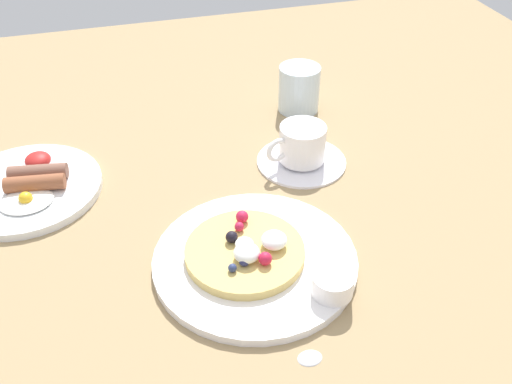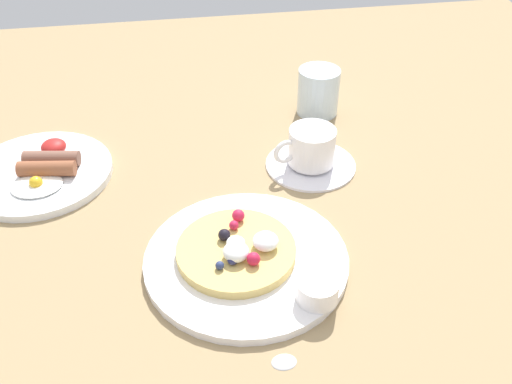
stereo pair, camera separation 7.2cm
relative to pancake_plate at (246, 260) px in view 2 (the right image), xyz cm
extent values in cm
cube|color=#9A8058|center=(0.52, 9.25, -2.12)|extent=(168.44, 157.42, 3.00)
cylinder|color=white|center=(0.00, 0.00, 0.00)|extent=(26.67, 26.67, 1.24)
cylinder|color=#D7B763|center=(-1.22, 0.53, 1.28)|extent=(15.61, 15.61, 1.32)
sphere|color=#C82043|center=(-1.00, 4.11, 2.59)|extent=(1.29, 1.29, 1.29)
sphere|color=navy|center=(-2.04, -2.33, 2.63)|extent=(1.38, 1.38, 1.38)
sphere|color=navy|center=(-3.72, -2.95, 2.49)|extent=(1.10, 1.10, 1.10)
sphere|color=#CE2044|center=(-0.17, 5.76, 2.80)|extent=(1.72, 1.72, 1.72)
sphere|color=red|center=(0.47, -2.82, 2.80)|extent=(1.71, 1.71, 1.71)
sphere|color=black|center=(-2.51, 2.24, 2.75)|extent=(1.61, 1.61, 1.61)
ellipsoid|color=white|center=(-1.47, -1.36, 2.95)|extent=(3.35, 3.35, 2.01)
ellipsoid|color=white|center=(-1.25, 0.51, 2.68)|extent=(2.47, 2.47, 1.48)
ellipsoid|color=white|center=(2.54, -0.04, 2.95)|extent=(3.38, 3.38, 2.03)
cylinder|color=white|center=(7.30, -8.45, 2.04)|extent=(5.09, 5.09, 2.84)
cylinder|color=#713407|center=(7.30, -8.45, 2.61)|extent=(4.18, 4.18, 0.34)
cylinder|color=white|center=(-29.27, 24.45, 0.00)|extent=(22.74, 22.74, 1.25)
cylinder|color=brown|center=(-27.08, 25.52, 1.84)|extent=(8.94, 3.76, 2.42)
cylinder|color=brown|center=(-27.51, 22.76, 1.84)|extent=(8.92, 3.62, 2.42)
ellipsoid|color=white|center=(-28.83, 19.92, 0.93)|extent=(7.64, 6.49, 0.60)
sphere|color=yellow|center=(-28.83, 19.92, 1.43)|extent=(2.00, 2.00, 2.00)
ellipsoid|color=#B12220|center=(-27.19, 29.12, 1.72)|extent=(3.99, 3.99, 2.20)
cylinder|color=white|center=(13.64, 20.20, -0.20)|extent=(14.51, 14.51, 0.83)
cylinder|color=white|center=(13.64, 20.20, 3.17)|extent=(7.43, 7.43, 5.91)
torus|color=white|center=(9.11, 18.92, 3.46)|extent=(4.17, 1.89, 4.11)
cylinder|color=brown|center=(13.64, 20.20, 5.06)|extent=(6.32, 6.32, 0.47)
ellipsoid|color=silver|center=(1.79, -15.87, -0.32)|extent=(2.86, 2.20, 0.60)
cylinder|color=silver|center=(18.96, 36.96, 3.61)|extent=(7.52, 7.52, 8.47)
camera|label=1|loc=(-14.61, -51.36, 52.78)|focal=40.08mm
camera|label=2|loc=(-7.54, -52.96, 52.78)|focal=40.08mm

